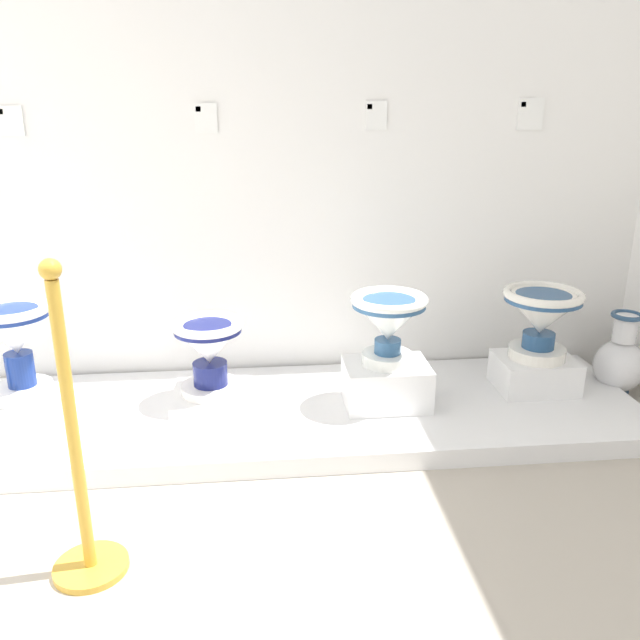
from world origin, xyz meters
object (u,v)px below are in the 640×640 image
info_placard_third (376,115)px  stanchion_post_near_left (80,483)px  plinth_block_leftmost (534,373)px  info_placard_second (206,118)px  plinth_block_central_ornate (386,384)px  antique_toilet_tall_cobalt (15,337)px  info_placard_first (10,121)px  antique_toilet_leftmost (541,314)px  antique_toilet_squat_floral (209,347)px  plinth_block_tall_cobalt (26,406)px  info_placard_fourth (530,114)px  plinth_block_squat_floral (212,396)px  decorative_vase_corner (620,362)px  antique_toilet_central_ornate (388,319)px

info_placard_third → stanchion_post_near_left: info_placard_third is taller
plinth_block_leftmost → info_placard_second: (-1.59, 0.42, 1.22)m
plinth_block_central_ornate → stanchion_post_near_left: stanchion_post_near_left is taller
antique_toilet_tall_cobalt → info_placard_first: info_placard_first is taller
plinth_block_leftmost → antique_toilet_leftmost: (-0.00, 0.00, 0.31)m
antique_toilet_tall_cobalt → info_placard_second: bearing=27.7°
antique_toilet_squat_floral → plinth_block_leftmost: size_ratio=0.96×
antique_toilet_tall_cobalt → info_placard_third: info_placard_third is taller
antique_toilet_squat_floral → plinth_block_leftmost: antique_toilet_squat_floral is taller
plinth_block_tall_cobalt → plinth_block_central_ornate: plinth_block_central_ornate is taller
plinth_block_tall_cobalt → plinth_block_leftmost: bearing=0.7°
plinth_block_leftmost → plinth_block_tall_cobalt: bearing=-179.3°
plinth_block_central_ornate → info_placard_fourth: size_ratio=2.54×
info_placard_fourth → antique_toilet_squat_floral: bearing=-166.2°
plinth_block_squat_floral → plinth_block_central_ornate: (0.83, -0.12, 0.08)m
plinth_block_tall_cobalt → antique_toilet_tall_cobalt: bearing=0.0°
plinth_block_squat_floral → stanchion_post_near_left: (-0.34, -1.06, 0.22)m
antique_toilet_leftmost → info_placard_first: (-2.49, 0.42, 0.90)m
stanchion_post_near_left → info_placard_third: bearing=50.8°
plinth_block_squat_floral → decorative_vase_corner: decorative_vase_corner is taller
plinth_block_squat_floral → decorative_vase_corner: bearing=1.0°
antique_toilet_leftmost → stanchion_post_near_left: stanchion_post_near_left is taller
antique_toilet_central_ornate → stanchion_post_near_left: size_ratio=0.34×
info_placard_first → info_placard_second: 0.90m
antique_toilet_central_ornate → plinth_block_leftmost: bearing=6.9°
info_placard_third → decorative_vase_corner: (1.25, -0.37, -1.21)m
plinth_block_squat_floral → antique_toilet_squat_floral: bearing=116.6°
antique_toilet_tall_cobalt → info_placard_third: 1.98m
plinth_block_leftmost → antique_toilet_leftmost: bearing=180.0°
antique_toilet_squat_floral → info_placard_second: (0.02, 0.40, 1.02)m
antique_toilet_central_ornate → info_placard_fourth: 1.30m
antique_toilet_tall_cobalt → plinth_block_tall_cobalt: bearing=180.0°
plinth_block_tall_cobalt → info_placard_fourth: info_placard_fourth is taller
decorative_vase_corner → stanchion_post_near_left: size_ratio=0.43×
plinth_block_central_ornate → antique_toilet_leftmost: bearing=6.9°
antique_toilet_squat_floral → antique_toilet_central_ornate: bearing=-8.0°
antique_toilet_leftmost → plinth_block_tall_cobalt: bearing=-179.3°
plinth_block_tall_cobalt → plinth_block_leftmost: 2.46m
plinth_block_tall_cobalt → decorative_vase_corner: (2.94, 0.09, 0.06)m
info_placard_first → info_placard_second: bearing=-0.0°
plinth_block_tall_cobalt → antique_toilet_central_ornate: size_ratio=0.96×
antique_toilet_central_ornate → antique_toilet_squat_floral: bearing=172.0°
antique_toilet_squat_floral → info_placard_third: (0.85, 0.40, 1.03)m
plinth_block_tall_cobalt → plinth_block_squat_floral: size_ratio=0.91×
antique_toilet_tall_cobalt → plinth_block_central_ornate: bearing=-2.2°
antique_toilet_tall_cobalt → info_placard_second: info_placard_second is taller
plinth_block_squat_floral → plinth_block_leftmost: size_ratio=0.99×
info_placard_third → plinth_block_squat_floral: bearing=-154.6°
antique_toilet_central_ornate → info_placard_first: info_placard_first is taller
decorative_vase_corner → antique_toilet_tall_cobalt: bearing=-178.3°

